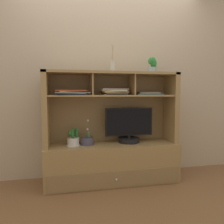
{
  "coord_description": "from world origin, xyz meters",
  "views": [
    {
      "loc": [
        -0.52,
        -2.57,
        1.11
      ],
      "look_at": [
        0.0,
        0.0,
        0.88
      ],
      "focal_mm": 34.11,
      "sensor_mm": 36.0,
      "label": 1
    }
  ],
  "objects_px": {
    "potted_fern": "(73,139)",
    "tv_monitor": "(129,128)",
    "potted_orchid": "(87,141)",
    "magazine_stack_right": "(115,92)",
    "magazine_stack_centre": "(72,93)",
    "potted_succulent": "(152,66)",
    "diffuser_bottle": "(112,66)",
    "media_console": "(112,150)",
    "magazine_stack_left": "(149,94)"
  },
  "relations": [
    {
      "from": "magazine_stack_centre",
      "to": "potted_succulent",
      "type": "height_order",
      "value": "potted_succulent"
    },
    {
      "from": "tv_monitor",
      "to": "magazine_stack_left",
      "type": "bearing_deg",
      "value": 0.5
    },
    {
      "from": "potted_succulent",
      "to": "potted_fern",
      "type": "bearing_deg",
      "value": -177.45
    },
    {
      "from": "tv_monitor",
      "to": "potted_orchid",
      "type": "bearing_deg",
      "value": -177.54
    },
    {
      "from": "potted_succulent",
      "to": "diffuser_bottle",
      "type": "bearing_deg",
      "value": -174.9
    },
    {
      "from": "magazine_stack_centre",
      "to": "media_console",
      "type": "bearing_deg",
      "value": 6.67
    },
    {
      "from": "media_console",
      "to": "magazine_stack_right",
      "type": "relative_size",
      "value": 4.68
    },
    {
      "from": "magazine_stack_centre",
      "to": "tv_monitor",
      "type": "bearing_deg",
      "value": 5.05
    },
    {
      "from": "potted_orchid",
      "to": "magazine_stack_right",
      "type": "height_order",
      "value": "magazine_stack_right"
    },
    {
      "from": "tv_monitor",
      "to": "diffuser_bottle",
      "type": "relative_size",
      "value": 1.88
    },
    {
      "from": "potted_orchid",
      "to": "magazine_stack_left",
      "type": "height_order",
      "value": "magazine_stack_left"
    },
    {
      "from": "media_console",
      "to": "magazine_stack_left",
      "type": "distance_m",
      "value": 0.86
    },
    {
      "from": "potted_orchid",
      "to": "potted_fern",
      "type": "xyz_separation_m",
      "value": [
        -0.17,
        -0.01,
        0.03
      ]
    },
    {
      "from": "magazine_stack_left",
      "to": "potted_succulent",
      "type": "height_order",
      "value": "potted_succulent"
    },
    {
      "from": "magazine_stack_right",
      "to": "potted_orchid",
      "type": "bearing_deg",
      "value": 178.42
    },
    {
      "from": "potted_fern",
      "to": "magazine_stack_left",
      "type": "height_order",
      "value": "magazine_stack_left"
    },
    {
      "from": "diffuser_bottle",
      "to": "potted_orchid",
      "type": "bearing_deg",
      "value": 177.41
    },
    {
      "from": "magazine_stack_centre",
      "to": "potted_fern",
      "type": "bearing_deg",
      "value": 70.2
    },
    {
      "from": "media_console",
      "to": "magazine_stack_right",
      "type": "xyz_separation_m",
      "value": [
        0.03,
        -0.03,
        0.73
      ]
    },
    {
      "from": "tv_monitor",
      "to": "potted_succulent",
      "type": "relative_size",
      "value": 3.02
    },
    {
      "from": "potted_fern",
      "to": "magazine_stack_right",
      "type": "height_order",
      "value": "magazine_stack_right"
    },
    {
      "from": "tv_monitor",
      "to": "magazine_stack_right",
      "type": "distance_m",
      "value": 0.51
    },
    {
      "from": "magazine_stack_right",
      "to": "media_console",
      "type": "bearing_deg",
      "value": 137.87
    },
    {
      "from": "magazine_stack_centre",
      "to": "magazine_stack_right",
      "type": "xyz_separation_m",
      "value": [
        0.52,
        0.03,
        0.01
      ]
    },
    {
      "from": "magazine_stack_left",
      "to": "diffuser_bottle",
      "type": "bearing_deg",
      "value": -175.37
    },
    {
      "from": "potted_fern",
      "to": "tv_monitor",
      "type": "bearing_deg",
      "value": 2.82
    },
    {
      "from": "media_console",
      "to": "magazine_stack_centre",
      "type": "xyz_separation_m",
      "value": [
        -0.49,
        -0.06,
        0.72
      ]
    },
    {
      "from": "media_console",
      "to": "diffuser_bottle",
      "type": "distance_m",
      "value": 1.03
    },
    {
      "from": "tv_monitor",
      "to": "potted_orchid",
      "type": "xyz_separation_m",
      "value": [
        -0.54,
        -0.02,
        -0.13
      ]
    },
    {
      "from": "potted_orchid",
      "to": "magazine_stack_left",
      "type": "relative_size",
      "value": 0.9
    },
    {
      "from": "tv_monitor",
      "to": "potted_orchid",
      "type": "relative_size",
      "value": 1.99
    },
    {
      "from": "potted_orchid",
      "to": "potted_succulent",
      "type": "bearing_deg",
      "value": 2.26
    },
    {
      "from": "potted_orchid",
      "to": "potted_fern",
      "type": "relative_size",
      "value": 1.44
    },
    {
      "from": "magazine_stack_left",
      "to": "magazine_stack_right",
      "type": "distance_m",
      "value": 0.46
    },
    {
      "from": "diffuser_bottle",
      "to": "potted_fern",
      "type": "bearing_deg",
      "value": 179.71
    },
    {
      "from": "magazine_stack_left",
      "to": "potted_succulent",
      "type": "xyz_separation_m",
      "value": [
        0.04,
        0.01,
        0.35
      ]
    },
    {
      "from": "magazine_stack_left",
      "to": "magazine_stack_right",
      "type": "bearing_deg",
      "value": -175.66
    },
    {
      "from": "magazine_stack_left",
      "to": "diffuser_bottle",
      "type": "relative_size",
      "value": 1.05
    },
    {
      "from": "magazine_stack_right",
      "to": "potted_succulent",
      "type": "xyz_separation_m",
      "value": [
        0.5,
        0.04,
        0.33
      ]
    },
    {
      "from": "potted_succulent",
      "to": "magazine_stack_right",
      "type": "bearing_deg",
      "value": -175.14
    },
    {
      "from": "potted_orchid",
      "to": "magazine_stack_right",
      "type": "bearing_deg",
      "value": -1.58
    },
    {
      "from": "potted_orchid",
      "to": "potted_fern",
      "type": "height_order",
      "value": "potted_orchid"
    },
    {
      "from": "magazine_stack_centre",
      "to": "diffuser_bottle",
      "type": "distance_m",
      "value": 0.58
    },
    {
      "from": "potted_fern",
      "to": "potted_succulent",
      "type": "relative_size",
      "value": 1.05
    },
    {
      "from": "magazine_stack_centre",
      "to": "diffuser_bottle",
      "type": "xyz_separation_m",
      "value": [
        0.49,
        0.03,
        0.31
      ]
    },
    {
      "from": "tv_monitor",
      "to": "magazine_stack_centre",
      "type": "height_order",
      "value": "magazine_stack_centre"
    },
    {
      "from": "media_console",
      "to": "potted_succulent",
      "type": "distance_m",
      "value": 1.18
    },
    {
      "from": "magazine_stack_centre",
      "to": "potted_succulent",
      "type": "xyz_separation_m",
      "value": [
        1.02,
        0.07,
        0.34
      ]
    },
    {
      "from": "potted_orchid",
      "to": "magazine_stack_right",
      "type": "distance_m",
      "value": 0.69
    },
    {
      "from": "media_console",
      "to": "potted_fern",
      "type": "height_order",
      "value": "media_console"
    }
  ]
}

